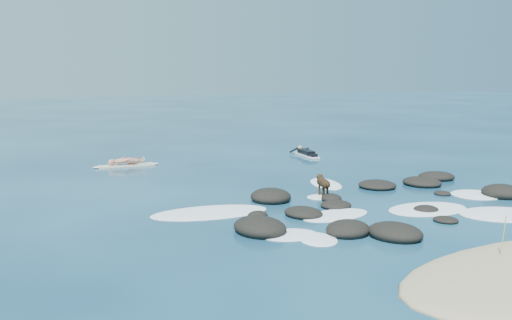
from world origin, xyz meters
TOP-DOWN VIEW (x-y plane):
  - ground at (0.00, 0.00)m, footprint 160.00×160.00m
  - reef_rocks at (-0.12, -1.17)m, footprint 11.57×7.53m
  - breaking_foam at (0.27, -1.79)m, footprint 14.57×9.15m
  - standing_surfer_rig at (-5.64, 9.98)m, footprint 3.05×0.68m
  - paddling_surfer_rig at (3.52, 9.24)m, footprint 1.13×2.54m
  - dog at (-0.93, 0.55)m, footprint 0.53×1.22m

SIDE VIEW (x-z plane):
  - ground at x=0.00m, z-range 0.00..0.00m
  - breaking_foam at x=0.27m, z-range -0.05..0.07m
  - reef_rocks at x=-0.12m, z-range -0.17..0.40m
  - paddling_surfer_rig at x=3.52m, z-range -0.07..0.37m
  - dog at x=-0.93m, z-range 0.13..0.92m
  - standing_surfer_rig at x=-5.64m, z-range -0.18..1.55m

